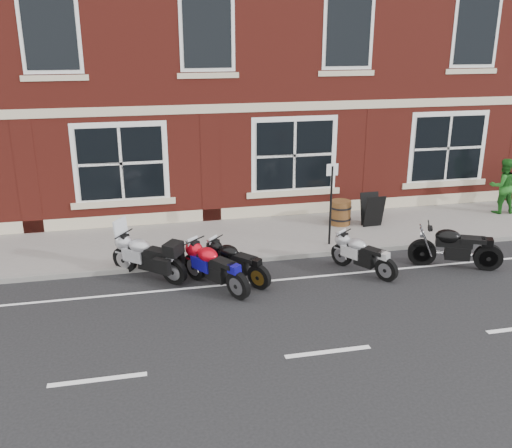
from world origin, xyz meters
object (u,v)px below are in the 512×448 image
object	(u,v)px
moto_sport_black	(236,261)
parking_sign	(331,199)
a_board_sign	(372,210)
pedestrian_right	(503,186)
moto_naked_black	(454,245)
moto_touring_silver	(147,255)
barrel_planter	(340,212)
moto_sport_red	(215,265)
moto_sport_silver	(363,253)

from	to	relation	value
moto_sport_black	parking_sign	world-z (taller)	parking_sign
a_board_sign	moto_sport_black	bearing A→B (deg)	-151.89
moto_sport_black	pedestrian_right	xyz separation A→B (m)	(8.85, 2.97, 0.47)
moto_naked_black	parking_sign	bearing A→B (deg)	78.05
moto_touring_silver	barrel_planter	xyz separation A→B (m)	(5.60, 2.33, -0.09)
moto_touring_silver	a_board_sign	world-z (taller)	moto_touring_silver
pedestrian_right	parking_sign	xyz separation A→B (m)	(-6.07, -1.48, 0.40)
moto_sport_red	moto_naked_black	distance (m)	5.78
barrel_planter	parking_sign	size ratio (longest dim) A/B	0.32
barrel_planter	parking_sign	bearing A→B (deg)	-119.76
moto_sport_black	moto_sport_silver	xyz separation A→B (m)	(3.03, -0.18, -0.02)
pedestrian_right	moto_sport_silver	bearing A→B (deg)	34.51
a_board_sign	moto_naked_black	bearing A→B (deg)	-77.89
a_board_sign	parking_sign	world-z (taller)	parking_sign
moto_touring_silver	barrel_planter	distance (m)	6.07
moto_sport_black	barrel_planter	xyz separation A→B (m)	(3.64, 2.98, -0.02)
moto_naked_black	barrel_planter	size ratio (longest dim) A/B	2.92
moto_sport_silver	moto_naked_black	size ratio (longest dim) A/B	0.80
moto_naked_black	a_board_sign	world-z (taller)	a_board_sign
parking_sign	moto_sport_red	bearing A→B (deg)	-153.34
barrel_planter	a_board_sign	bearing A→B (deg)	-21.28
moto_sport_silver	moto_naked_black	world-z (taller)	moto_naked_black
moto_sport_red	moto_naked_black	bearing A→B (deg)	-33.37
moto_sport_silver	moto_naked_black	distance (m)	2.25
moto_touring_silver	moto_sport_red	size ratio (longest dim) A/B	0.90
moto_sport_silver	parking_sign	distance (m)	1.91
moto_touring_silver	moto_sport_silver	world-z (taller)	moto_touring_silver
moto_naked_black	barrel_planter	distance (m)	3.72
moto_touring_silver	moto_sport_silver	distance (m)	5.06
moto_sport_silver	pedestrian_right	distance (m)	6.64
moto_sport_red	pedestrian_right	xyz separation A→B (m)	(9.36, 3.26, 0.43)
moto_sport_black	a_board_sign	world-z (taller)	a_board_sign
moto_naked_black	moto_sport_silver	bearing A→B (deg)	110.14
moto_sport_red	moto_naked_black	size ratio (longest dim) A/B	0.89
pedestrian_right	barrel_planter	size ratio (longest dim) A/B	2.42
a_board_sign	pedestrian_right	bearing A→B (deg)	1.56
a_board_sign	parking_sign	xyz separation A→B (m)	(-1.69, -1.17, 0.78)
moto_sport_black	barrel_planter	size ratio (longest dim) A/B	2.21
moto_sport_black	moto_sport_silver	size ratio (longest dim) A/B	0.95
moto_touring_silver	parking_sign	bearing A→B (deg)	-38.50
barrel_planter	parking_sign	world-z (taller)	parking_sign
moto_sport_red	moto_sport_silver	bearing A→B (deg)	-30.90
moto_sport_red	parking_sign	bearing A→B (deg)	-4.28
moto_sport_red	barrel_planter	xyz separation A→B (m)	(4.15, 3.27, -0.07)
moto_sport_silver	a_board_sign	world-z (taller)	a_board_sign
moto_touring_silver	moto_sport_black	bearing A→B (deg)	-66.86
moto_touring_silver	moto_sport_black	xyz separation A→B (m)	(1.96, -0.65, -0.06)
pedestrian_right	barrel_planter	distance (m)	5.24
moto_sport_black	parking_sign	bearing A→B (deg)	-11.36
moto_touring_silver	moto_naked_black	bearing A→B (deg)	-56.52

